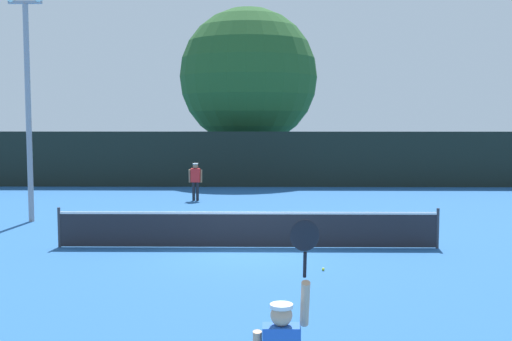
{
  "coord_description": "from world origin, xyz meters",
  "views": [
    {
      "loc": [
        0.44,
        -16.37,
        3.42
      ],
      "look_at": [
        0.18,
        2.89,
        1.82
      ],
      "focal_mm": 43.8,
      "sensor_mm": 36.0,
      "label": 1
    }
  ],
  "objects_px": {
    "light_pole": "(28,92)",
    "large_tree": "(248,77)",
    "player_receiving": "(195,178)",
    "parked_car_near": "(206,164)",
    "tennis_ball": "(323,269)"
  },
  "relations": [
    {
      "from": "player_receiving",
      "to": "light_pole",
      "type": "distance_m",
      "value": 8.02
    },
    {
      "from": "tennis_ball",
      "to": "parked_car_near",
      "type": "relative_size",
      "value": 0.02
    },
    {
      "from": "large_tree",
      "to": "tennis_ball",
      "type": "bearing_deg",
      "value": -84.21
    },
    {
      "from": "tennis_ball",
      "to": "parked_car_near",
      "type": "height_order",
      "value": "parked_car_near"
    },
    {
      "from": "player_receiving",
      "to": "parked_car_near",
      "type": "bearing_deg",
      "value": -86.9
    },
    {
      "from": "tennis_ball",
      "to": "light_pole",
      "type": "bearing_deg",
      "value": 143.75
    },
    {
      "from": "light_pole",
      "to": "player_receiving",
      "type": "bearing_deg",
      "value": 47.72
    },
    {
      "from": "tennis_ball",
      "to": "large_tree",
      "type": "relative_size",
      "value": 0.01
    },
    {
      "from": "light_pole",
      "to": "tennis_ball",
      "type": "bearing_deg",
      "value": -36.25
    },
    {
      "from": "light_pole",
      "to": "large_tree",
      "type": "xyz_separation_m",
      "value": [
        6.87,
        15.48,
        1.52
      ]
    },
    {
      "from": "player_receiving",
      "to": "large_tree",
      "type": "bearing_deg",
      "value": -101.03
    },
    {
      "from": "light_pole",
      "to": "parked_car_near",
      "type": "relative_size",
      "value": 1.77
    },
    {
      "from": "parked_car_near",
      "to": "large_tree",
      "type": "bearing_deg",
      "value": -13.8
    },
    {
      "from": "light_pole",
      "to": "large_tree",
      "type": "relative_size",
      "value": 0.77
    },
    {
      "from": "large_tree",
      "to": "player_receiving",
      "type": "bearing_deg",
      "value": -101.03
    }
  ]
}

